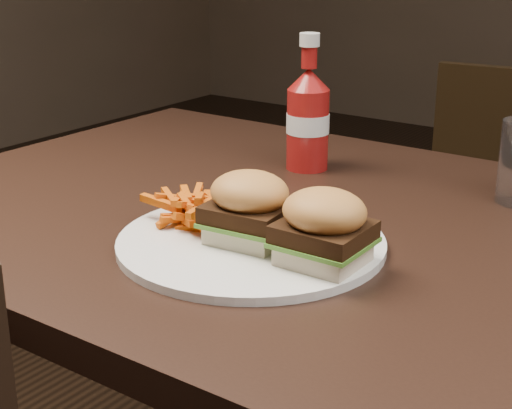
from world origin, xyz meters
The scene contains 6 objects.
dining_table centered at (0.00, 0.00, 0.73)m, with size 1.20×0.80×0.04m, color black.
plate centered at (-0.01, -0.13, 0.76)m, with size 0.32×0.32×0.01m, color white.
sandwich_half_a centered at (-0.01, -0.13, 0.77)m, with size 0.08×0.08×0.02m, color beige.
sandwich_half_b centered at (0.10, -0.14, 0.77)m, with size 0.08×0.08×0.02m, color beige.
fries_pile centered at (-0.09, -0.12, 0.78)m, with size 0.11×0.11×0.05m, color red, non-canonical shape.
ketchup_bottle centered at (-0.13, 0.19, 0.81)m, with size 0.07×0.07×0.13m, color maroon.
Camera 1 is at (0.50, -0.83, 1.11)m, focal length 55.00 mm.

